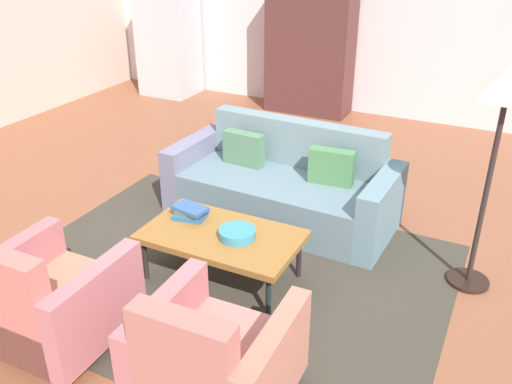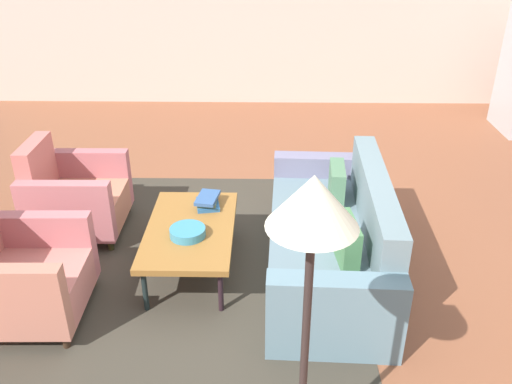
{
  "view_description": "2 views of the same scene",
  "coord_description": "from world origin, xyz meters",
  "px_view_note": "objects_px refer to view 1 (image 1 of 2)",
  "views": [
    {
      "loc": [
        1.84,
        -3.52,
        2.54
      ],
      "look_at": [
        0.08,
        0.02,
        0.57
      ],
      "focal_mm": 38.34,
      "sensor_mm": 36.0,
      "label": 1
    },
    {
      "loc": [
        3.69,
        0.16,
        2.65
      ],
      "look_at": [
        -0.11,
        0.09,
        0.66
      ],
      "focal_mm": 37.58,
      "sensor_mm": 36.0,
      "label": 2
    }
  ],
  "objects_px": {
    "book_stack": "(190,212)",
    "armchair_left": "(50,304)",
    "cabinet": "(310,50)",
    "refrigerator": "(168,35)",
    "armchair_right": "(212,365)",
    "fruit_bowl": "(237,234)",
    "couch": "(284,186)",
    "coffee_table": "(222,237)",
    "floor_lamp": "(505,104)"
  },
  "relations": [
    {
      "from": "cabinet",
      "to": "refrigerator",
      "type": "distance_m",
      "value": 2.35
    },
    {
      "from": "book_stack",
      "to": "refrigerator",
      "type": "relative_size",
      "value": 0.16
    },
    {
      "from": "coffee_table",
      "to": "refrigerator",
      "type": "xyz_separation_m",
      "value": [
        -3.31,
        4.14,
        0.56
      ]
    },
    {
      "from": "couch",
      "to": "refrigerator",
      "type": "distance_m",
      "value": 4.49
    },
    {
      "from": "book_stack",
      "to": "cabinet",
      "type": "height_order",
      "value": "cabinet"
    },
    {
      "from": "fruit_bowl",
      "to": "refrigerator",
      "type": "distance_m",
      "value": 5.41
    },
    {
      "from": "fruit_bowl",
      "to": "armchair_right",
      "type": "bearing_deg",
      "value": -68.29
    },
    {
      "from": "coffee_table",
      "to": "book_stack",
      "type": "bearing_deg",
      "value": 162.54
    },
    {
      "from": "couch",
      "to": "armchair_left",
      "type": "distance_m",
      "value": 2.43
    },
    {
      "from": "coffee_table",
      "to": "armchair_right",
      "type": "bearing_deg",
      "value": -62.72
    },
    {
      "from": "armchair_right",
      "to": "refrigerator",
      "type": "xyz_separation_m",
      "value": [
        -3.91,
        5.31,
        0.58
      ]
    },
    {
      "from": "armchair_right",
      "to": "fruit_bowl",
      "type": "height_order",
      "value": "armchair_right"
    },
    {
      "from": "book_stack",
      "to": "refrigerator",
      "type": "bearing_deg",
      "value": 126.28
    },
    {
      "from": "book_stack",
      "to": "cabinet",
      "type": "bearing_deg",
      "value": 98.47
    },
    {
      "from": "fruit_bowl",
      "to": "refrigerator",
      "type": "xyz_separation_m",
      "value": [
        -3.45,
        4.14,
        0.48
      ]
    },
    {
      "from": "cabinet",
      "to": "floor_lamp",
      "type": "xyz_separation_m",
      "value": [
        2.71,
        -3.45,
        0.54
      ]
    },
    {
      "from": "refrigerator",
      "to": "floor_lamp",
      "type": "distance_m",
      "value": 6.09
    },
    {
      "from": "fruit_bowl",
      "to": "refrigerator",
      "type": "height_order",
      "value": "refrigerator"
    },
    {
      "from": "book_stack",
      "to": "armchair_left",
      "type": "bearing_deg",
      "value": -101.18
    },
    {
      "from": "book_stack",
      "to": "cabinet",
      "type": "xyz_separation_m",
      "value": [
        -0.62,
        4.14,
        0.45
      ]
    },
    {
      "from": "book_stack",
      "to": "coffee_table",
      "type": "bearing_deg",
      "value": -17.46
    },
    {
      "from": "couch",
      "to": "floor_lamp",
      "type": "height_order",
      "value": "floor_lamp"
    },
    {
      "from": "book_stack",
      "to": "cabinet",
      "type": "relative_size",
      "value": 0.16
    },
    {
      "from": "armchair_left",
      "to": "armchair_right",
      "type": "relative_size",
      "value": 1.0
    },
    {
      "from": "coffee_table",
      "to": "cabinet",
      "type": "bearing_deg",
      "value": 102.78
    },
    {
      "from": "couch",
      "to": "refrigerator",
      "type": "height_order",
      "value": "refrigerator"
    },
    {
      "from": "coffee_table",
      "to": "floor_lamp",
      "type": "bearing_deg",
      "value": 24.51
    },
    {
      "from": "cabinet",
      "to": "floor_lamp",
      "type": "distance_m",
      "value": 4.42
    },
    {
      "from": "refrigerator",
      "to": "floor_lamp",
      "type": "height_order",
      "value": "refrigerator"
    },
    {
      "from": "armchair_right",
      "to": "fruit_bowl",
      "type": "distance_m",
      "value": 1.26
    },
    {
      "from": "couch",
      "to": "armchair_left",
      "type": "height_order",
      "value": "armchair_left"
    },
    {
      "from": "armchair_left",
      "to": "floor_lamp",
      "type": "height_order",
      "value": "floor_lamp"
    },
    {
      "from": "fruit_bowl",
      "to": "coffee_table",
      "type": "bearing_deg",
      "value": 180.0
    },
    {
      "from": "couch",
      "to": "armchair_right",
      "type": "height_order",
      "value": "armchair_right"
    },
    {
      "from": "floor_lamp",
      "to": "refrigerator",
      "type": "bearing_deg",
      "value": 146.5
    },
    {
      "from": "couch",
      "to": "armchair_right",
      "type": "distance_m",
      "value": 2.43
    },
    {
      "from": "couch",
      "to": "coffee_table",
      "type": "distance_m",
      "value": 1.19
    },
    {
      "from": "coffee_table",
      "to": "refrigerator",
      "type": "bearing_deg",
      "value": 128.61
    },
    {
      "from": "coffee_table",
      "to": "cabinet",
      "type": "height_order",
      "value": "cabinet"
    },
    {
      "from": "coffee_table",
      "to": "armchair_left",
      "type": "relative_size",
      "value": 1.36
    },
    {
      "from": "armchair_left",
      "to": "floor_lamp",
      "type": "relative_size",
      "value": 0.51
    },
    {
      "from": "coffee_table",
      "to": "armchair_right",
      "type": "distance_m",
      "value": 1.31
    },
    {
      "from": "coffee_table",
      "to": "fruit_bowl",
      "type": "xyz_separation_m",
      "value": [
        0.14,
        0.0,
        0.07
      ]
    },
    {
      "from": "fruit_bowl",
      "to": "refrigerator",
      "type": "relative_size",
      "value": 0.15
    },
    {
      "from": "armchair_right",
      "to": "fruit_bowl",
      "type": "xyz_separation_m",
      "value": [
        -0.46,
        1.17,
        0.1
      ]
    },
    {
      "from": "couch",
      "to": "coffee_table",
      "type": "relative_size",
      "value": 1.78
    },
    {
      "from": "couch",
      "to": "cabinet",
      "type": "relative_size",
      "value": 1.19
    },
    {
      "from": "armchair_right",
      "to": "cabinet",
      "type": "bearing_deg",
      "value": 104.86
    },
    {
      "from": "fruit_bowl",
      "to": "book_stack",
      "type": "relative_size",
      "value": 0.95
    },
    {
      "from": "couch",
      "to": "floor_lamp",
      "type": "relative_size",
      "value": 1.24
    }
  ]
}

